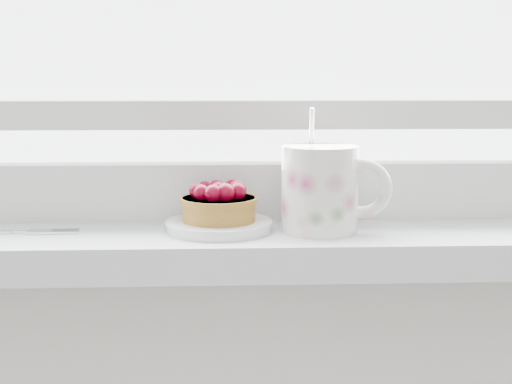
{
  "coord_description": "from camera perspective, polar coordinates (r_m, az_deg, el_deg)",
  "views": [
    {
      "loc": [
        0.01,
        1.08,
        1.11
      ],
      "look_at": [
        0.05,
        1.88,
        0.99
      ],
      "focal_mm": 50.0,
      "sensor_mm": 36.0,
      "label": 1
    }
  ],
  "objects": [
    {
      "name": "raspberry_tart",
      "position": [
        0.82,
        -2.97,
        -0.91
      ],
      "size": [
        0.09,
        0.09,
        0.05
      ],
      "color": "brown",
      "rests_on": "saucer"
    },
    {
      "name": "floral_mug",
      "position": [
        0.82,
        5.37,
        0.38
      ],
      "size": [
        0.13,
        0.11,
        0.14
      ],
      "color": "silver",
      "rests_on": "windowsill"
    },
    {
      "name": "saucer",
      "position": [
        0.83,
        -2.98,
        -2.72
      ],
      "size": [
        0.12,
        0.12,
        0.01
      ],
      "primitive_type": "cylinder",
      "color": "silver",
      "rests_on": "windowsill"
    }
  ]
}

